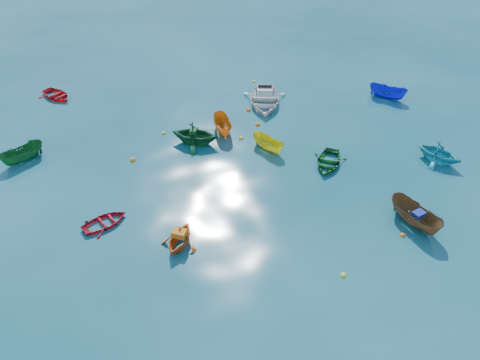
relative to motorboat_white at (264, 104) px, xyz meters
name	(u,v)px	position (x,y,z in m)	size (l,w,h in m)	color
ground	(273,238)	(-5.64, -14.10, 0.00)	(160.00, 160.00, 0.00)	#0A3B4A
sampan_brown_mid	(413,224)	(2.25, -15.97, 0.00)	(1.32, 3.50, 1.36)	brown
dinghy_orange_w	(180,245)	(-10.54, -12.77, 0.00)	(2.10, 2.43, 1.28)	#DC5614
sampan_yellow_mid	(268,149)	(-2.36, -6.03, 0.00)	(1.04, 2.75, 1.06)	gold
dinghy_green_e	(328,165)	(0.59, -9.16, 0.00)	(2.22, 3.10, 0.64)	#14561C
dinghy_cyan_se	(436,161)	(7.62, -11.44, 0.00)	(2.61, 3.02, 1.59)	teal
dinghy_red_nw	(106,224)	(-14.05, -9.66, 0.00)	(1.85, 2.58, 0.54)	#AE0E1B
sampan_orange_n	(223,132)	(-4.50, -2.76, 0.00)	(1.17, 3.09, 1.20)	orange
dinghy_green_n	(196,143)	(-6.85, -3.51, 0.00)	(2.86, 3.31, 1.74)	#114C25
sampan_blue_far	(387,98)	(9.84, -2.66, 0.00)	(1.16, 3.07, 1.19)	#1017CB
dinghy_red_far	(57,97)	(-15.51, 7.24, 0.00)	(2.16, 3.01, 0.63)	red
sampan_green_far	(25,160)	(-18.21, -1.34, 0.00)	(1.14, 3.02, 1.17)	#135525
motorboat_white	(264,104)	(0.00, 0.00, 0.00)	(3.52, 4.92, 1.62)	silver
tarp_blue_a	(419,214)	(2.28, -16.12, 0.84)	(0.66, 0.50, 0.32)	navy
tarp_orange_a	(179,233)	(-10.51, -12.74, 0.82)	(0.74, 0.56, 0.36)	orange
tarp_green_b	(193,131)	(-6.93, -3.46, 1.01)	(0.56, 0.43, 0.27)	#134D21
buoy_ye_a	(343,275)	(-3.46, -17.83, 0.00)	(0.29, 0.29, 0.29)	yellow
buoy_or_b	(402,235)	(1.10, -16.54, 0.00)	(0.29, 0.29, 0.29)	#DA630B
buoy_or_c	(133,160)	(-11.41, -3.99, 0.00)	(0.39, 0.39, 0.39)	orange
buoy_ye_c	(241,139)	(-3.62, -4.11, 0.00)	(0.33, 0.33, 0.33)	gold
buoy_or_d	(258,125)	(-1.76, -2.81, 0.00)	(0.39, 0.39, 0.39)	#FE600D
buoy_ye_d	(164,134)	(-8.64, -1.42, 0.00)	(0.30, 0.30, 0.30)	yellow
buoy_or_e	(248,110)	(-1.59, -0.51, 0.00)	(0.36, 0.36, 0.36)	#D9620B
buoy_ye_e	(254,82)	(0.76, 4.05, 0.00)	(0.30, 0.30, 0.30)	yellow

